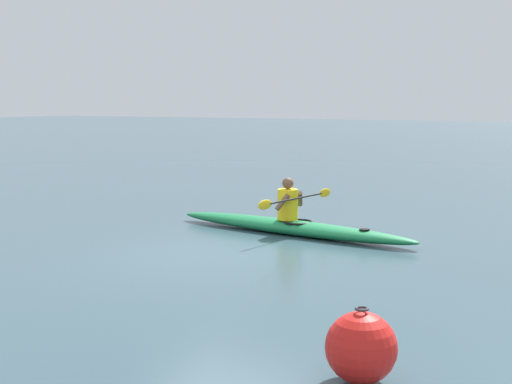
{
  "coord_description": "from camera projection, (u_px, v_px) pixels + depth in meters",
  "views": [
    {
      "loc": [
        -5.8,
        9.64,
        2.44
      ],
      "look_at": [
        -0.91,
        0.76,
        1.14
      ],
      "focal_mm": 49.85,
      "sensor_mm": 36.0,
      "label": 1
    }
  ],
  "objects": [
    {
      "name": "ground_plane",
      "position": [
        230.0,
        253.0,
        11.46
      ],
      "size": [
        160.0,
        160.0,
        0.0
      ],
      "primitive_type": "plane",
      "color": "#334C56"
    },
    {
      "name": "kayak",
      "position": [
        290.0,
        227.0,
        13.07
      ],
      "size": [
        5.15,
        1.28,
        0.26
      ],
      "color": "#19723F",
      "rests_on": "ground"
    },
    {
      "name": "kayaker",
      "position": [
        289.0,
        202.0,
        13.04
      ],
      "size": [
        0.57,
        2.35,
        0.78
      ],
      "color": "yellow",
      "rests_on": "kayak"
    },
    {
      "name": "mooring_buoy_red_near",
      "position": [
        361.0,
        348.0,
        6.14
      ],
      "size": [
        0.63,
        0.63,
        0.67
      ],
      "color": "red",
      "rests_on": "ground"
    }
  ]
}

